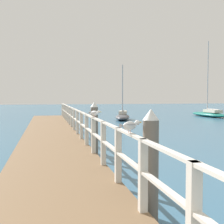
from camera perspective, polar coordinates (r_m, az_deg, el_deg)
The scene contains 8 objects.
pier_deck at distance 13.88m, azimuth -11.45°, elevation -5.24°, with size 2.52×26.91×0.49m, color brown.
pier_railing at distance 13.85m, azimuth -6.60°, elevation -1.36°, with size 0.12×25.43×1.11m.
dock_piling_near at distance 5.41m, azimuth 7.34°, elevation -9.99°, with size 0.29×0.29×2.01m.
dock_piling_far at distance 11.39m, azimuth -3.37°, elevation -3.08°, with size 0.29×0.29×2.01m.
seagull_foreground at distance 5.20m, azimuth 3.45°, elevation -2.50°, with size 0.45×0.25×0.21m.
seagull_background at distance 8.92m, azimuth -3.31°, elevation -0.18°, with size 0.32×0.41×0.21m.
boat_0 at distance 33.91m, azimuth 17.97°, elevation -0.27°, with size 1.96×6.07×8.13m.
boat_2 at distance 28.02m, azimuth 2.03°, elevation -0.80°, with size 2.49×4.27×5.10m.
Camera 1 is at (-0.24, -0.28, 2.24)m, focal length 48.12 mm.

